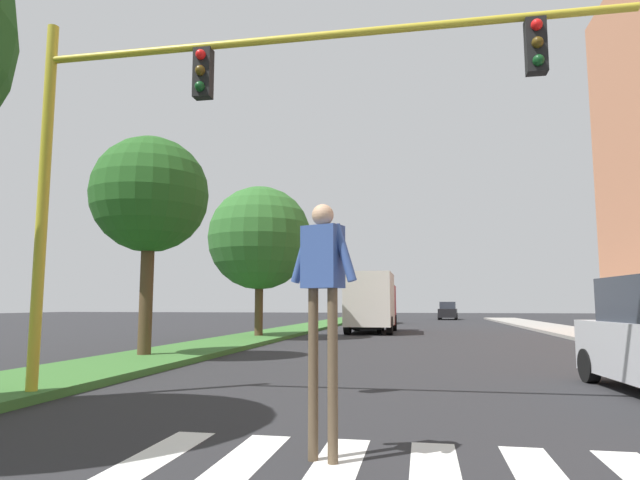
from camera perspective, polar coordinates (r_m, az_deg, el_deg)
ground_plane at (r=28.08m, az=10.88°, el=-9.67°), size 140.00×140.00×0.00m
crosswalk at (r=5.31m, az=11.97°, el=-22.86°), size 5.85×2.20×0.01m
median_strip at (r=27.02m, az=-4.69°, el=-9.73°), size 2.72×64.00×0.15m
tree_mid at (r=15.94m, az=-17.38°, el=4.46°), size 3.24×3.24×6.01m
tree_far at (r=24.25m, az=-6.33°, el=0.20°), size 4.56×4.56×6.55m
sidewalk_right at (r=27.18m, az=27.25°, el=-9.00°), size 3.00×64.00×0.15m
traffic_light_gantry at (r=8.88m, az=-12.37°, el=12.32°), size 9.11×0.30×6.00m
pedestrian_performer at (r=5.38m, az=0.29°, el=-4.94°), size 0.73×0.36×2.49m
sedan_midblock at (r=29.94m, az=4.87°, el=-8.04°), size 1.92×4.61×1.74m
sedan_distant at (r=43.63m, az=6.50°, el=-7.62°), size 2.07×4.64×1.72m
sedan_far_horizon at (r=55.80m, az=13.24°, el=-7.28°), size 2.11×4.51×1.74m
truck_box_delivery at (r=29.28m, az=5.42°, el=-6.44°), size 2.40×6.20×3.10m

